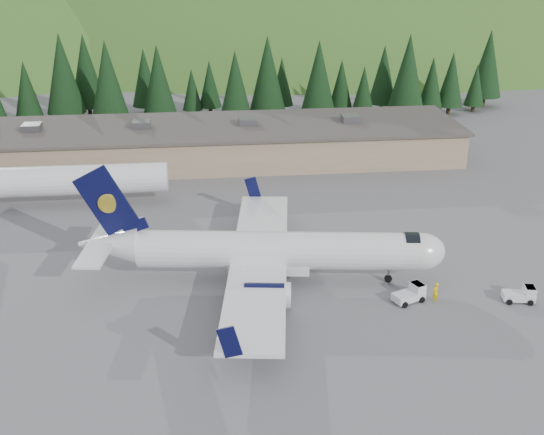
{
  "coord_description": "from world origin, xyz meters",
  "views": [
    {
      "loc": [
        -6.93,
        -56.95,
        30.52
      ],
      "look_at": [
        0.0,
        6.0,
        4.0
      ],
      "focal_mm": 45.0,
      "sensor_mm": 36.0,
      "label": 1
    }
  ],
  "objects_px": {
    "baggage_tug_b": "(522,295)",
    "airliner": "(268,252)",
    "terminal_building": "(213,143)",
    "ramp_worker": "(435,292)",
    "baggage_tug_a": "(411,294)",
    "second_airliner": "(50,180)"
  },
  "relations": [
    {
      "from": "second_airliner",
      "to": "terminal_building",
      "type": "height_order",
      "value": "second_airliner"
    },
    {
      "from": "airliner",
      "to": "baggage_tug_a",
      "type": "bearing_deg",
      "value": -15.12
    },
    {
      "from": "terminal_building",
      "to": "ramp_worker",
      "type": "bearing_deg",
      "value": -67.02
    },
    {
      "from": "airliner",
      "to": "second_airliner",
      "type": "distance_m",
      "value": 32.41
    },
    {
      "from": "airliner",
      "to": "ramp_worker",
      "type": "xyz_separation_m",
      "value": [
        14.41,
        -5.58,
        -2.12
      ]
    },
    {
      "from": "airliner",
      "to": "terminal_building",
      "type": "bearing_deg",
      "value": 103.81
    },
    {
      "from": "airliner",
      "to": "second_airliner",
      "type": "relative_size",
      "value": 1.25
    },
    {
      "from": "baggage_tug_b",
      "to": "terminal_building",
      "type": "xyz_separation_m",
      "value": [
        -26.13,
        44.25,
        1.97
      ]
    },
    {
      "from": "baggage_tug_b",
      "to": "airliner",
      "type": "bearing_deg",
      "value": 174.56
    },
    {
      "from": "terminal_building",
      "to": "ramp_worker",
      "type": "distance_m",
      "value": 47.22
    },
    {
      "from": "terminal_building",
      "to": "second_airliner",
      "type": "bearing_deg",
      "value": -141.22
    },
    {
      "from": "baggage_tug_a",
      "to": "baggage_tug_b",
      "type": "height_order",
      "value": "baggage_tug_a"
    },
    {
      "from": "airliner",
      "to": "baggage_tug_b",
      "type": "xyz_separation_m",
      "value": [
        22.12,
        -6.38,
        -2.38
      ]
    },
    {
      "from": "second_airliner",
      "to": "airliner",
      "type": "bearing_deg",
      "value": -42.42
    },
    {
      "from": "baggage_tug_a",
      "to": "airliner",
      "type": "bearing_deg",
      "value": 134.97
    },
    {
      "from": "baggage_tug_b",
      "to": "baggage_tug_a",
      "type": "bearing_deg",
      "value": -176.25
    },
    {
      "from": "terminal_building",
      "to": "ramp_worker",
      "type": "height_order",
      "value": "terminal_building"
    },
    {
      "from": "airliner",
      "to": "ramp_worker",
      "type": "distance_m",
      "value": 15.6
    },
    {
      "from": "second_airliner",
      "to": "baggage_tug_b",
      "type": "relative_size",
      "value": 9.29
    },
    {
      "from": "ramp_worker",
      "to": "terminal_building",
      "type": "bearing_deg",
      "value": -101.18
    },
    {
      "from": "baggage_tug_a",
      "to": "ramp_worker",
      "type": "distance_m",
      "value": 2.15
    },
    {
      "from": "airliner",
      "to": "second_airliner",
      "type": "xyz_separation_m",
      "value": [
        -23.93,
        21.86,
        0.28
      ]
    }
  ]
}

